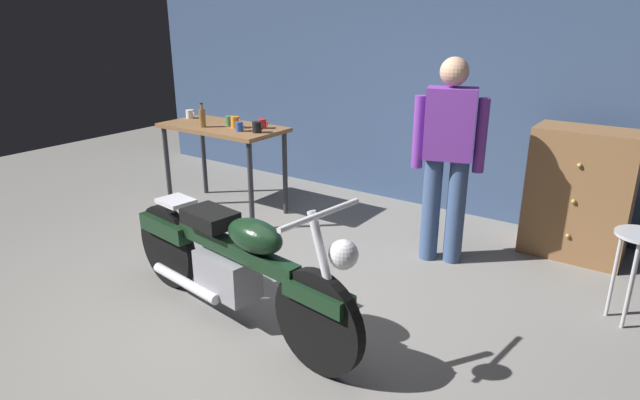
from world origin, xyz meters
TOP-DOWN VIEW (x-y plane):
  - ground_plane at (0.00, 0.00)m, footprint 12.00×12.00m
  - back_wall at (0.00, 2.80)m, footprint 8.00×0.12m
  - workbench at (-1.76, 1.42)m, footprint 1.30×0.64m
  - motorcycle at (-0.15, -0.16)m, footprint 2.18×0.63m
  - person_standing at (0.59, 1.56)m, footprint 0.55×0.33m
  - shop_stool at (2.01, 1.37)m, footprint 0.32×0.32m
  - wooden_dresser at (1.48, 2.30)m, footprint 0.80×0.47m
  - mug_green_speckled at (-1.71, 1.48)m, footprint 0.11×0.08m
  - mug_white_ceramic at (-2.33, 1.51)m, footprint 0.12×0.09m
  - mug_orange_travel at (-1.57, 1.41)m, footprint 0.12×0.09m
  - mug_black_matte at (-1.24, 1.37)m, footprint 0.12×0.09m
  - mug_blue_enamel at (-1.42, 1.31)m, footprint 0.10×0.07m
  - mug_red_diner at (-1.33, 1.55)m, footprint 0.12×0.08m
  - bottle at (-1.86, 1.25)m, footprint 0.06×0.06m

SIDE VIEW (x-z plane):
  - ground_plane at x=0.00m, z-range 0.00..0.00m
  - motorcycle at x=-0.15m, z-range -0.05..0.95m
  - shop_stool at x=2.01m, z-range 0.18..0.82m
  - wooden_dresser at x=1.48m, z-range 0.00..1.10m
  - workbench at x=-1.76m, z-range 0.34..1.24m
  - person_standing at x=0.59m, z-range 0.09..1.76m
  - mug_blue_enamel at x=-1.42m, z-range 0.90..0.99m
  - mug_white_ceramic at x=-2.33m, z-range 0.90..0.99m
  - mug_red_diner at x=-1.33m, z-range 0.90..0.99m
  - mug_green_speckled at x=-1.71m, z-range 0.90..0.99m
  - mug_black_matte at x=-1.24m, z-range 0.90..1.00m
  - mug_orange_travel at x=-1.57m, z-range 0.90..1.01m
  - bottle at x=-1.86m, z-range 0.88..1.12m
  - back_wall at x=0.00m, z-range 0.00..3.10m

